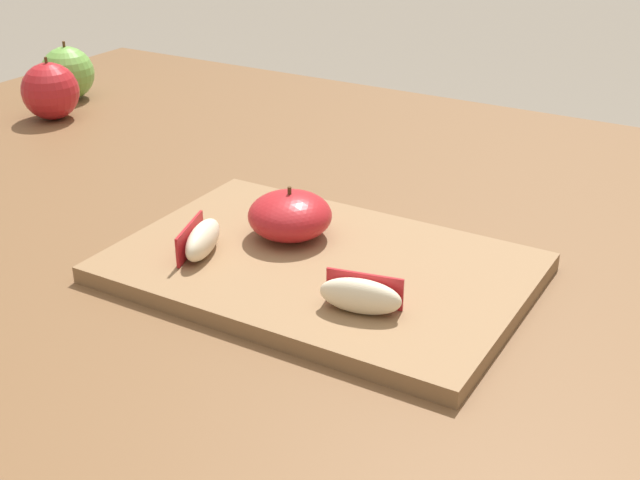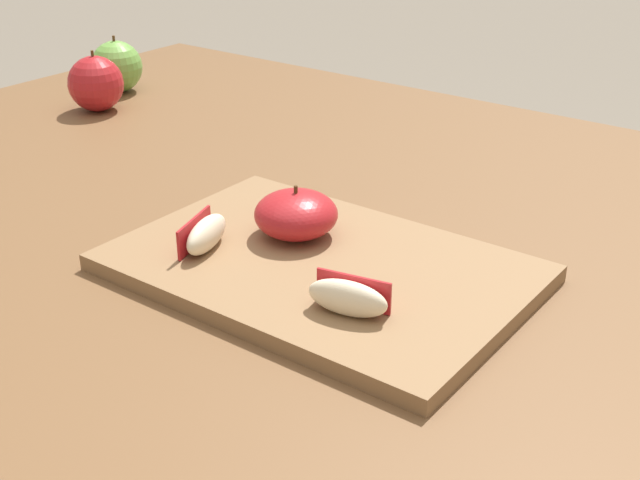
{
  "view_description": "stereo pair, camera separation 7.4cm",
  "coord_description": "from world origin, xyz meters",
  "px_view_note": "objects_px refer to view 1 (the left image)",
  "views": [
    {
      "loc": [
        0.36,
        -0.67,
        1.09
      ],
      "look_at": [
        0.02,
        -0.09,
        0.77
      ],
      "focal_mm": 47.33,
      "sensor_mm": 36.0,
      "label": 1
    },
    {
      "loc": [
        0.42,
        -0.62,
        1.09
      ],
      "look_at": [
        0.02,
        -0.09,
        0.77
      ],
      "focal_mm": 47.33,
      "sensor_mm": 36.0,
      "label": 2
    }
  ],
  "objects_px": {
    "apple_wedge_front": "(202,240)",
    "whole_apple_granny_green": "(68,73)",
    "whole_apple_crimson": "(50,91)",
    "cutting_board": "(320,268)",
    "apple_half_skin_up": "(290,215)",
    "apple_wedge_near_knife": "(361,295)"
  },
  "relations": [
    {
      "from": "cutting_board",
      "to": "whole_apple_crimson",
      "type": "distance_m",
      "value": 0.59
    },
    {
      "from": "apple_wedge_near_knife",
      "to": "whole_apple_granny_green",
      "type": "distance_m",
      "value": 0.76
    },
    {
      "from": "apple_wedge_near_knife",
      "to": "apple_wedge_front",
      "type": "bearing_deg",
      "value": 174.27
    },
    {
      "from": "whole_apple_crimson",
      "to": "whole_apple_granny_green",
      "type": "height_order",
      "value": "same"
    },
    {
      "from": "apple_wedge_near_knife",
      "to": "whole_apple_crimson",
      "type": "height_order",
      "value": "whole_apple_crimson"
    },
    {
      "from": "apple_half_skin_up",
      "to": "apple_wedge_front",
      "type": "height_order",
      "value": "apple_half_skin_up"
    },
    {
      "from": "cutting_board",
      "to": "whole_apple_crimson",
      "type": "bearing_deg",
      "value": 159.19
    },
    {
      "from": "apple_wedge_front",
      "to": "whole_apple_granny_green",
      "type": "relative_size",
      "value": 0.82
    },
    {
      "from": "apple_wedge_front",
      "to": "whole_apple_granny_green",
      "type": "bearing_deg",
      "value": 146.39
    },
    {
      "from": "apple_wedge_front",
      "to": "whole_apple_granny_green",
      "type": "distance_m",
      "value": 0.6
    },
    {
      "from": "apple_wedge_front",
      "to": "apple_wedge_near_knife",
      "type": "xyz_separation_m",
      "value": [
        0.17,
        -0.02,
        0.0
      ]
    },
    {
      "from": "apple_half_skin_up",
      "to": "apple_wedge_front",
      "type": "xyz_separation_m",
      "value": [
        -0.05,
        -0.07,
        -0.01
      ]
    },
    {
      "from": "apple_wedge_near_knife",
      "to": "whole_apple_crimson",
      "type": "distance_m",
      "value": 0.68
    },
    {
      "from": "cutting_board",
      "to": "apple_half_skin_up",
      "type": "height_order",
      "value": "apple_half_skin_up"
    },
    {
      "from": "apple_half_skin_up",
      "to": "whole_apple_crimson",
      "type": "distance_m",
      "value": 0.53
    },
    {
      "from": "apple_wedge_front",
      "to": "whole_apple_granny_green",
      "type": "xyz_separation_m",
      "value": [
        -0.5,
        0.33,
        0.01
      ]
    },
    {
      "from": "whole_apple_crimson",
      "to": "apple_wedge_front",
      "type": "bearing_deg",
      "value": -29.15
    },
    {
      "from": "apple_wedge_near_knife",
      "to": "whole_apple_granny_green",
      "type": "relative_size",
      "value": 0.82
    },
    {
      "from": "apple_half_skin_up",
      "to": "apple_wedge_front",
      "type": "bearing_deg",
      "value": -123.94
    },
    {
      "from": "whole_apple_crimson",
      "to": "whole_apple_granny_green",
      "type": "distance_m",
      "value": 0.1
    },
    {
      "from": "apple_wedge_near_knife",
      "to": "whole_apple_granny_green",
      "type": "xyz_separation_m",
      "value": [
        -0.67,
        0.35,
        0.01
      ]
    },
    {
      "from": "whole_apple_granny_green",
      "to": "whole_apple_crimson",
      "type": "bearing_deg",
      "value": -58.07
    }
  ]
}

